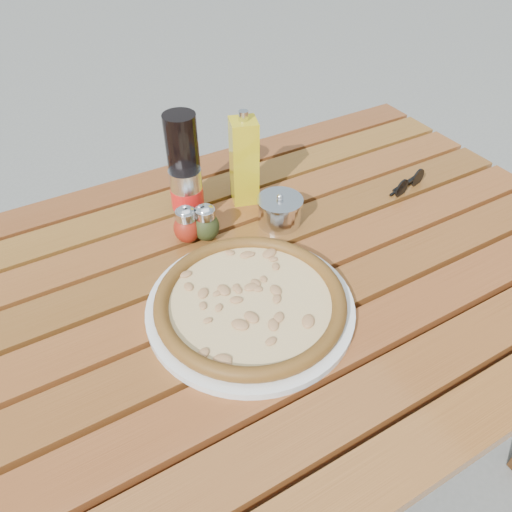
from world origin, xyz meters
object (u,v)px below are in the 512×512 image
table (261,302)px  dark_bottle (184,165)px  pepper_shaker (187,225)px  parmesan_tin (280,211)px  sunglasses (409,183)px  soda_can (187,195)px  plate (250,307)px  oregano_shaker (206,223)px  pizza (250,301)px  olive_oil_cruet (244,161)px

table → dark_bottle: dark_bottle is taller
pepper_shaker → parmesan_tin: 0.20m
table → sunglasses: bearing=9.9°
soda_can → plate: bearing=-93.5°
pepper_shaker → sunglasses: bearing=-9.4°
plate → oregano_shaker: size_ratio=4.39×
pepper_shaker → parmesan_tin: size_ratio=0.65×
table → sunglasses: (0.44, 0.08, 0.09)m
pepper_shaker → oregano_shaker: 0.04m
parmesan_tin → pepper_shaker: bearing=167.3°
plate → oregano_shaker: bearing=84.6°
pepper_shaker → soda_can: size_ratio=0.68×
pizza → parmesan_tin: (0.18, 0.19, 0.01)m
oregano_shaker → parmesan_tin: size_ratio=0.65×
table → plate: size_ratio=3.89×
soda_can → olive_oil_cruet: olive_oil_cruet is taller
oregano_shaker → olive_oil_cruet: bearing=31.6°
pizza → parmesan_tin: bearing=46.7°
olive_oil_cruet → table: bearing=-111.9°
pizza → soda_can: soda_can is taller
table → oregano_shaker: 0.19m
pepper_shaker → pizza: bearing=-86.4°
pizza → olive_oil_cruet: olive_oil_cruet is taller
plate → pepper_shaker: 0.23m
oregano_shaker → sunglasses: size_ratio=0.75×
parmesan_tin → sunglasses: (0.32, -0.04, -0.01)m
pepper_shaker → parmesan_tin: pepper_shaker is taller
pepper_shaker → dark_bottle: 0.13m
pepper_shaker → sunglasses: 0.52m
pepper_shaker → soda_can: bearing=63.6°
soda_can → table: bearing=-78.8°
dark_bottle → sunglasses: (0.47, -0.18, -0.09)m
olive_oil_cruet → parmesan_tin: (0.02, -0.11, -0.07)m
dark_bottle → soda_can: bearing=-111.2°
table → soda_can: size_ratio=11.67×
plate → sunglasses: (0.50, 0.14, 0.01)m
plate → pizza: pizza is taller
table → sunglasses: size_ratio=12.74×
olive_oil_cruet → pizza: bearing=-117.4°
plate → soda_can: soda_can is taller
parmesan_tin → soda_can: bearing=145.7°
pizza → oregano_shaker: bearing=84.6°
table → dark_bottle: bearing=97.0°
plate → parmesan_tin: (0.18, 0.19, 0.02)m
plate → parmesan_tin: size_ratio=2.87×
plate → soda_can: size_ratio=3.00×
oregano_shaker → olive_oil_cruet: (0.13, 0.08, 0.06)m
plate → sunglasses: 0.52m
plate → olive_oil_cruet: (0.15, 0.30, 0.09)m
pepper_shaker → soda_can: (0.03, 0.06, 0.02)m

